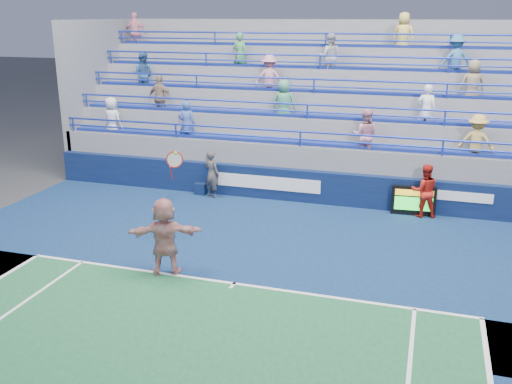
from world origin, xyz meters
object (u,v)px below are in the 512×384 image
(line_judge, at_px, (212,174))
(ball_girl, at_px, (424,191))
(tennis_player, at_px, (165,236))
(serve_speed_board, at_px, (413,201))
(judge_chair, at_px, (201,188))

(line_judge, xyz_separation_m, ball_girl, (7.00, 0.09, 0.01))
(tennis_player, bearing_deg, serve_speed_board, 47.82)
(judge_chair, relative_size, ball_girl, 0.43)
(serve_speed_board, bearing_deg, tennis_player, -132.18)
(judge_chair, xyz_separation_m, ball_girl, (7.50, -0.14, 0.61))
(line_judge, relative_size, ball_girl, 0.98)
(ball_girl, bearing_deg, tennis_player, 34.31)
(judge_chair, bearing_deg, line_judge, -24.99)
(tennis_player, bearing_deg, judge_chair, 104.84)
(tennis_player, distance_m, line_judge, 6.11)
(serve_speed_board, relative_size, tennis_player, 0.44)
(serve_speed_board, distance_m, ball_girl, 0.48)
(judge_chair, relative_size, line_judge, 0.43)
(judge_chair, bearing_deg, ball_girl, -1.07)
(line_judge, bearing_deg, judge_chair, -3.69)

